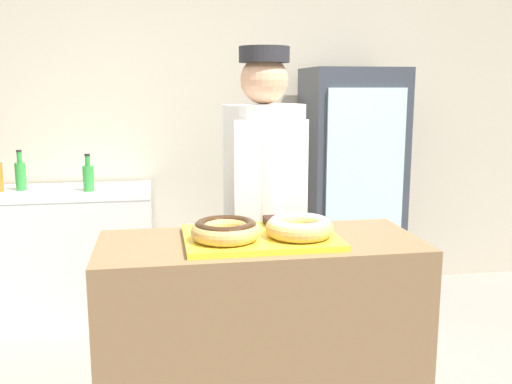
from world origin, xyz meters
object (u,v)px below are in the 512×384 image
at_px(donut_chocolate_glaze, 226,230).
at_px(brownie_back_right, 276,221).
at_px(serving_tray, 260,237).
at_px(donut_light_glaze, 299,226).
at_px(beverage_fridge, 350,187).
at_px(chest_freezer, 72,254).
at_px(brownie_back_left, 231,223).
at_px(bottle_green_b, 88,177).
at_px(baker_person, 264,219).
at_px(bottle_green, 21,175).

bearing_deg(donut_chocolate_glaze, brownie_back_right, 41.27).
xyz_separation_m(serving_tray, brownie_back_right, (0.10, 0.16, 0.03)).
distance_m(donut_light_glaze, brownie_back_right, 0.22).
bearing_deg(beverage_fridge, brownie_back_right, -119.38).
distance_m(serving_tray, chest_freezer, 2.07).
height_order(donut_light_glaze, chest_freezer, donut_light_glaze).
bearing_deg(brownie_back_left, chest_freezer, 119.80).
bearing_deg(beverage_fridge, donut_chocolate_glaze, -122.30).
xyz_separation_m(chest_freezer, bottle_green_b, (0.14, -0.03, 0.54)).
relative_size(donut_light_glaze, bottle_green_b, 1.08).
height_order(donut_light_glaze, beverage_fridge, beverage_fridge).
xyz_separation_m(brownie_back_right, baker_person, (0.02, 0.38, -0.08)).
bearing_deg(brownie_back_right, bottle_green, 130.42).
xyz_separation_m(donut_chocolate_glaze, bottle_green, (-1.16, 1.87, -0.04)).
bearing_deg(bottle_green_b, donut_chocolate_glaze, -67.96).
distance_m(serving_tray, bottle_green_b, 1.90).
bearing_deg(brownie_back_right, donut_chocolate_glaze, -138.73).
xyz_separation_m(serving_tray, brownie_back_left, (-0.10, 0.16, 0.03)).
bearing_deg(brownie_back_left, baker_person, 60.75).
height_order(donut_chocolate_glaze, baker_person, baker_person).
xyz_separation_m(beverage_fridge, bottle_green, (-2.29, 0.08, 0.14)).
height_order(serving_tray, bottle_green_b, bottle_green_b).
height_order(serving_tray, brownie_back_left, brownie_back_left).
xyz_separation_m(serving_tray, bottle_green, (-1.31, 1.81, 0.02)).
bearing_deg(donut_light_glaze, chest_freezer, 122.64).
height_order(donut_light_glaze, brownie_back_left, donut_light_glaze).
bearing_deg(chest_freezer, bottle_green_b, -13.21).
distance_m(donut_chocolate_glaze, baker_person, 0.66).
distance_m(brownie_back_left, beverage_fridge, 1.91).
xyz_separation_m(donut_chocolate_glaze, brownie_back_right, (0.24, 0.21, -0.03)).
bearing_deg(brownie_back_left, donut_light_glaze, -41.27).
distance_m(serving_tray, brownie_back_right, 0.19).
relative_size(brownie_back_right, beverage_fridge, 0.06).
height_order(baker_person, chest_freezer, baker_person).
relative_size(donut_light_glaze, beverage_fridge, 0.16).
height_order(donut_chocolate_glaze, bottle_green_b, bottle_green_b).
height_order(bottle_green, bottle_green_b, bottle_green).
bearing_deg(baker_person, serving_tray, -102.25).
height_order(serving_tray, bottle_green, bottle_green).
height_order(beverage_fridge, chest_freezer, beverage_fridge).
bearing_deg(brownie_back_right, brownie_back_left, 180.00).
height_order(serving_tray, chest_freezer, serving_tray).
relative_size(donut_chocolate_glaze, bottle_green, 0.99).
bearing_deg(serving_tray, brownie_back_left, 121.88).
xyz_separation_m(brownie_back_right, bottle_green_b, (-0.96, 1.54, -0.02)).
distance_m(donut_chocolate_glaze, chest_freezer, 2.07).
bearing_deg(donut_light_glaze, donut_chocolate_glaze, 180.00).
bearing_deg(serving_tray, beverage_fridge, 60.39).
bearing_deg(donut_light_glaze, brownie_back_right, 103.11).
bearing_deg(bottle_green_b, beverage_fridge, 0.83).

